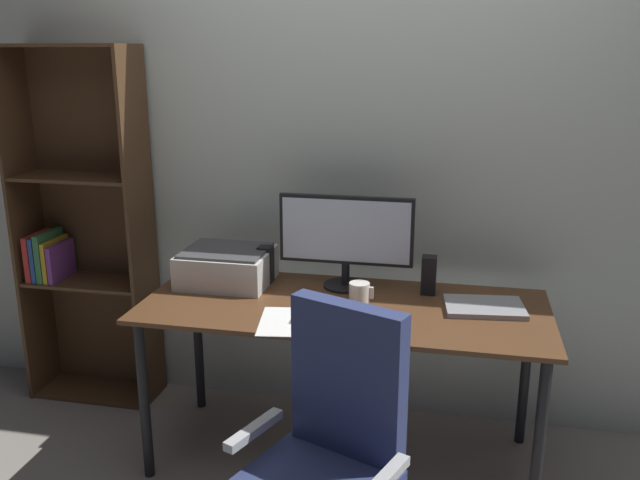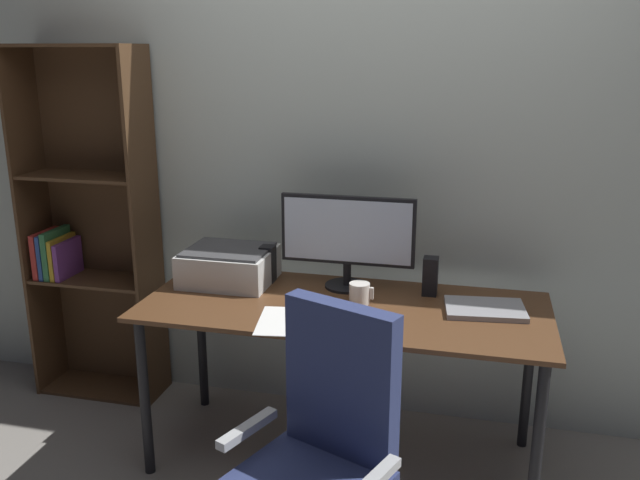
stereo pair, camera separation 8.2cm
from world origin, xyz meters
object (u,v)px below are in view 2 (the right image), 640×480
Objects in this scene: laptop at (485,309)px; speaker_right at (430,276)px; bookshelf at (90,230)px; coffee_mug at (360,293)px; printer at (229,265)px; monitor at (347,235)px; mouse at (388,325)px; speaker_left at (268,264)px; desk at (343,322)px; office_chair at (317,478)px; keyboard at (328,319)px.

laptop is 0.29m from speaker_right.
speaker_right is 1.76m from bookshelf.
laptop is 1.88× the size of speaker_right.
bookshelf is (-1.47, 0.32, 0.10)m from coffee_mug.
printer is at bearing 168.69° from laptop.
mouse is (0.25, -0.42, -0.23)m from monitor.
mouse is 0.56× the size of speaker_left.
office_chair is at bearing -84.16° from desk.
office_chair is at bearing -104.88° from mouse.
mouse is 0.24× the size of printer.
speaker_left is at bearing -8.30° from bookshelf.
mouse is 0.67m from office_chair.
mouse is 0.93× the size of coffee_mug.
office_chair is (0.02, -0.83, -0.33)m from coffee_mug.
coffee_mug is 0.61× the size of speaker_left.
monitor is 0.67m from laptop.
office_chair reaches higher than speaker_right.
laptop is 0.32× the size of office_chair.
bookshelf is at bearing 174.24° from monitor.
desk is 0.95× the size of bookshelf.
speaker_left and speaker_right have the same top height.
monitor is 0.33× the size of bookshelf.
office_chair is 0.56× the size of bookshelf.
bookshelf is at bearing 159.13° from mouse.
speaker_right reaches higher than mouse.
monitor is 0.40m from speaker_left.
keyboard is 0.56m from speaker_left.
speaker_right is (-0.24, 0.14, 0.07)m from laptop.
laptop is at bearing 81.92° from office_chair.
speaker_left is at bearing 131.43° from keyboard.
coffee_mug is (0.08, 0.23, 0.04)m from keyboard.
mouse is at bearing -24.78° from printer.
keyboard is 0.16× the size of bookshelf.
office_chair is at bearing -64.31° from speaker_left.
printer is (-0.54, -0.06, -0.16)m from monitor.
laptop is 0.80× the size of printer.
speaker_left is at bearing -178.79° from monitor.
keyboard is (0.01, -0.41, -0.23)m from monitor.
mouse is at bearing -149.71° from laptop.
speaker_right is at bearing -1.21° from monitor.
printer is at bearing -13.25° from bookshelf.
printer is (-0.92, -0.05, -0.00)m from speaker_right.
speaker_left is (-0.98, 0.14, 0.07)m from laptop.
coffee_mug is at bearing -11.28° from printer.
speaker_left reaches higher than keyboard.
speaker_left is 1.02m from bookshelf.
speaker_left is (-0.37, -0.01, -0.16)m from monitor.
mouse is 0.30× the size of laptop.
printer is (-0.57, 0.16, 0.16)m from desk.
mouse is 0.05× the size of bookshelf.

